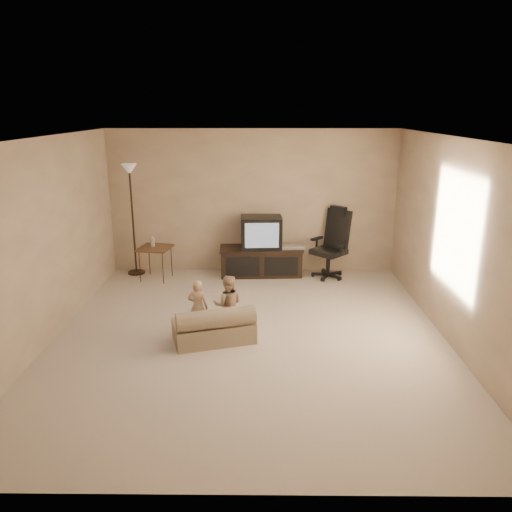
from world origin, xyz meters
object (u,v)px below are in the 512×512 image
Objects in this scene: office_chair at (331,252)px; side_table at (155,248)px; toddler_left at (198,307)px; toddler_right at (228,305)px; floor_lamp at (131,195)px; tv_stand at (262,251)px; child_sofa at (214,327)px.

side_table is at bearing -132.59° from office_chair.
office_chair is at bearing 3.02° from side_table.
toddler_left is at bearing -86.41° from office_chair.
office_chair is 1.60× the size of side_table.
toddler_right is (0.38, 0.04, 0.02)m from toddler_left.
office_chair is 0.63× the size of floor_lamp.
tv_stand is at bearing -1.24° from floor_lamp.
side_table reaches higher than toddler_left.
tv_stand is 0.77× the size of floor_lamp.
toddler_right is (1.38, -2.15, -0.15)m from side_table.
tv_stand reaches higher than child_sofa.
side_table is 1.00m from floor_lamp.
floor_lamp is at bearing 176.12° from tv_stand.
child_sofa is at bearing 147.67° from toddler_left.
toddler_right reaches higher than child_sofa.
side_table is 0.97× the size of toddler_right.
toddler_left is (0.99, -2.19, -0.17)m from side_table.
tv_stand is 1.93× the size of side_table.
toddler_left is (1.41, -2.48, -1.03)m from floor_lamp.
floor_lamp is 3.03m from toddler_left.
side_table is 2.55m from toddler_right.
toddler_left is (-2.02, -2.34, -0.06)m from office_chair.
toddler_left is at bearing -111.29° from tv_stand.
toddler_right is at bearing -102.96° from tv_stand.
office_chair is at bearing -126.96° from toddler_right.
toddler_right is at bearing -81.02° from office_chair.
toddler_left is 0.39m from toddler_right.
toddler_left is at bearing 4.15° from toddler_right.
child_sofa is (-0.59, -2.65, -0.24)m from tv_stand.
side_table is at bearing -174.93° from tv_stand.
toddler_right reaches higher than side_table.
office_chair reaches higher than child_sofa.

